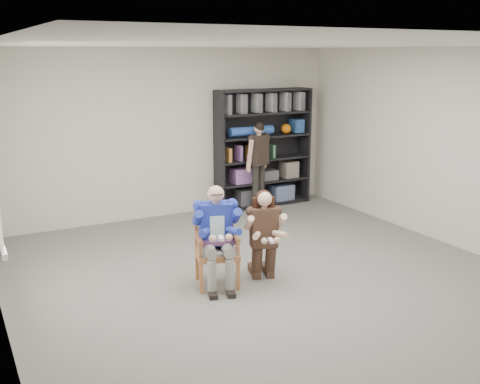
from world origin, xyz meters
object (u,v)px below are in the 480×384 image
kneeling_woman (264,236)px  armchair (217,247)px  bookshelf (263,148)px  seated_man (217,236)px  standing_man (259,167)px

kneeling_woman → armchair: bearing=-174.6°
bookshelf → seated_man: bearing=-128.8°
seated_man → bookshelf: size_ratio=0.58×
seated_man → standing_man: size_ratio=0.78×
armchair → kneeling_woman: size_ratio=0.84×
seated_man → bookshelf: (2.33, 2.90, 0.44)m
standing_man → bookshelf: bearing=25.4°
kneeling_woman → bookshelf: bearing=77.0°
armchair → kneeling_woman: (0.58, -0.12, 0.09)m
armchair → bookshelf: 3.76m
kneeling_woman → bookshelf: size_ratio=0.53×
armchair → standing_man: size_ratio=0.60×
armchair → standing_man: bearing=68.8°
armchair → standing_man: 3.38m
armchair → seated_man: (0.00, 0.00, 0.14)m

